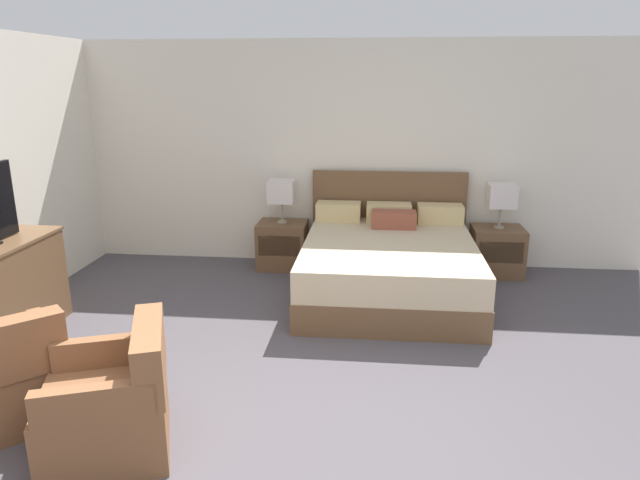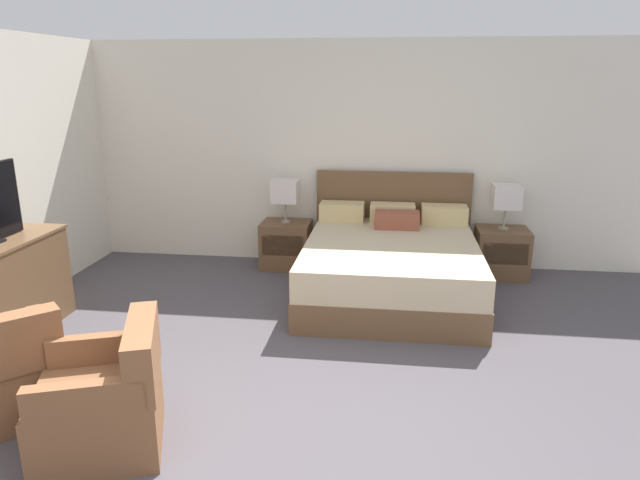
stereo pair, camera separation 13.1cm
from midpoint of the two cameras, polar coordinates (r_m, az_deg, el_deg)
ground_plane at (r=3.38m, az=-3.76°, el=-22.58°), size 11.60×11.60×0.00m
wall_back at (r=6.57m, az=2.66°, el=8.50°), size 6.94×0.06×2.52m
bed at (r=5.74m, az=7.74°, el=-2.46°), size 1.74×2.06×1.10m
nightstand_left at (r=6.54m, az=-2.82°, el=-0.46°), size 0.55×0.46×0.53m
nightstand_right at (r=6.56m, az=18.22°, el=-1.20°), size 0.55×0.46×0.53m
table_lamp_left at (r=6.39m, az=-2.89°, el=4.87°), size 0.29×0.29×0.48m
table_lamp_right at (r=6.42m, az=18.69°, el=4.09°), size 0.29×0.29×0.48m
armchair_by_window at (r=4.19m, az=-28.53°, el=-11.92°), size 0.97×0.97×0.76m
armchair_companion at (r=3.64m, az=-19.61°, el=-15.05°), size 0.88×0.88×0.76m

